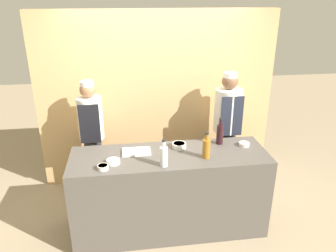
{
  "coord_description": "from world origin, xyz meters",
  "views": [
    {
      "loc": [
        -0.46,
        -3.13,
        2.6
      ],
      "look_at": [
        0.0,
        0.14,
        1.24
      ],
      "focal_mm": 35.0,
      "sensor_mm": 36.0,
      "label": 1
    }
  ],
  "objects": [
    {
      "name": "chef_left",
      "position": [
        -0.89,
        0.8,
        0.88
      ],
      "size": [
        0.31,
        0.31,
        1.6
      ],
      "color": "#28282D",
      "rests_on": "ground_plane"
    },
    {
      "name": "sauce_bowl_red",
      "position": [
        0.88,
        0.1,
        0.98
      ],
      "size": [
        0.12,
        0.12,
        0.04
      ],
      "color": "silver",
      "rests_on": "counter"
    },
    {
      "name": "counter",
      "position": [
        0.0,
        0.0,
        0.48
      ],
      "size": [
        2.16,
        0.69,
        0.96
      ],
      "color": "#514C47",
      "rests_on": "ground_plane"
    },
    {
      "name": "cutting_board",
      "position": [
        -0.36,
        0.1,
        0.97
      ],
      "size": [
        0.31,
        0.2,
        0.02
      ],
      "color": "white",
      "rests_on": "counter"
    },
    {
      "name": "sauce_bowl_green",
      "position": [
        0.13,
        0.15,
        0.99
      ],
      "size": [
        0.16,
        0.16,
        0.06
      ],
      "color": "silver",
      "rests_on": "counter"
    },
    {
      "name": "chef_right",
      "position": [
        0.89,
        0.8,
        0.89
      ],
      "size": [
        0.36,
        0.36,
        1.65
      ],
      "color": "#28282D",
      "rests_on": "ground_plane"
    },
    {
      "name": "cabinet_wall",
      "position": [
        0.0,
        1.23,
        1.2
      ],
      "size": [
        3.24,
        0.18,
        2.4
      ],
      "color": "tan",
      "rests_on": "ground_plane"
    },
    {
      "name": "ground_plane",
      "position": [
        0.0,
        0.0,
        0.0
      ],
      "size": [
        14.0,
        14.0,
        0.0
      ],
      "primitive_type": "plane",
      "color": "tan"
    },
    {
      "name": "bottle_wine",
      "position": [
        0.61,
        0.2,
        1.08
      ],
      "size": [
        0.08,
        0.08,
        0.32
      ],
      "color": "black",
      "rests_on": "counter"
    },
    {
      "name": "bottle_clear",
      "position": [
        -0.09,
        -0.23,
        1.07
      ],
      "size": [
        0.08,
        0.08,
        0.29
      ],
      "color": "silver",
      "rests_on": "counter"
    },
    {
      "name": "sauce_bowl_purple",
      "position": [
        -0.7,
        -0.22,
        0.98
      ],
      "size": [
        0.11,
        0.11,
        0.04
      ],
      "color": "silver",
      "rests_on": "counter"
    },
    {
      "name": "bottle_amber",
      "position": [
        0.37,
        -0.12,
        1.07
      ],
      "size": [
        0.08,
        0.08,
        0.29
      ],
      "color": "#9E661E",
      "rests_on": "counter"
    },
    {
      "name": "sauce_bowl_orange",
      "position": [
        -0.6,
        -0.11,
        0.98
      ],
      "size": [
        0.14,
        0.14,
        0.04
      ],
      "color": "silver",
      "rests_on": "counter"
    }
  ]
}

